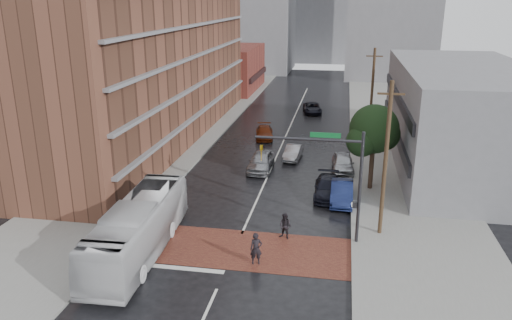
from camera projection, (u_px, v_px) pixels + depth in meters
The scene contains 22 objects.
ground at pixel (233, 253), 29.99m from camera, with size 160.00×160.00×0.00m, color black.
crosswalk at pixel (235, 249), 30.46m from camera, with size 14.00×5.00×0.02m, color brown.
sidewalk_west at pixel (181, 135), 55.27m from camera, with size 9.00×90.00×0.15m, color gray.
sidewalk_east at pixel (394, 145), 51.47m from camera, with size 9.00×90.00×0.15m, color gray.
apartment_block at pixel (148, 4), 50.41m from camera, with size 10.00×44.00×28.00m, color brown.
storefront_west at pixel (233, 69), 81.42m from camera, with size 8.00×16.00×7.00m, color brown.
building_east at pixel (461, 116), 44.58m from camera, with size 11.00×26.00×9.00m, color gray.
distant_tower_center at pixel (321, 9), 115.16m from camera, with size 12.00×10.00×24.00m, color gray.
street_tree at pixel (374, 132), 38.38m from camera, with size 4.20×4.10×6.90m.
signal_mast at pixel (336, 171), 29.89m from camera, with size 6.50×0.30×7.20m.
utility_pole_near at pixel (386, 159), 30.68m from camera, with size 1.60×0.26×10.00m.
utility_pole_far at pixel (372, 98), 49.40m from camera, with size 1.60×0.26×10.00m.
transit_bus at pixel (138, 228), 29.45m from camera, with size 2.76×11.81×3.29m, color silver.
pedestrian_a at pixel (256, 249), 28.46m from camera, with size 0.70×0.46×1.91m, color black.
pedestrian_b at pixel (285, 226), 31.51m from camera, with size 0.83×0.64×1.70m, color black.
car_travel_a at pixel (261, 161), 44.00m from camera, with size 1.99×4.94×1.68m, color #999CA1.
car_travel_b at pixel (293, 152), 47.18m from camera, with size 1.38×3.96×1.30m, color #A2A3A9.
car_travel_c at pixel (264, 132), 54.12m from camera, with size 1.81×4.46×1.29m, color maroon.
suv_travel at pixel (312, 108), 65.92m from camera, with size 2.21×4.80×1.33m, color black.
car_parked_near at pixel (342, 192), 37.19m from camera, with size 1.63×4.66×1.54m, color #151F4C.
car_parked_mid at pixel (327, 188), 38.27m from camera, with size 1.98×4.88×1.42m, color black.
car_parked_far at pixel (343, 163), 43.68m from camera, with size 1.85×4.60×1.57m, color #A7AAAF.
Camera 1 is at (6.00, -26.12, 14.65)m, focal length 35.00 mm.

